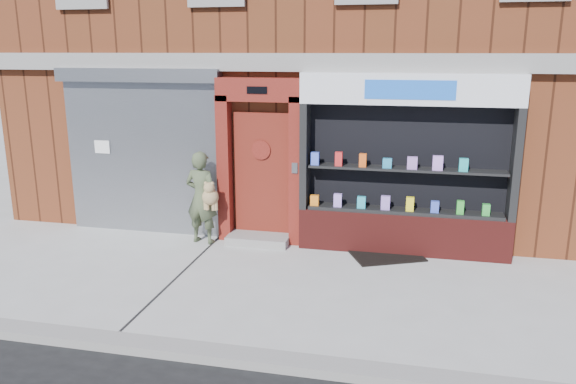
% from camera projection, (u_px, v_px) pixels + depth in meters
% --- Properties ---
extents(ground, '(80.00, 80.00, 0.00)m').
position_uv_depth(ground, '(277.00, 285.00, 8.25)').
color(ground, '#9E9E99').
rests_on(ground, ground).
extents(curb, '(60.00, 0.30, 0.12)m').
position_uv_depth(curb, '(232.00, 357.00, 6.20)').
color(curb, gray).
rests_on(curb, ground).
extents(building, '(12.00, 8.16, 8.00)m').
position_uv_depth(building, '(337.00, 21.00, 12.94)').
color(building, '#602A16').
rests_on(building, ground).
extents(shutter_bay, '(3.10, 0.30, 3.04)m').
position_uv_depth(shutter_bay, '(143.00, 142.00, 10.28)').
color(shutter_bay, gray).
rests_on(shutter_bay, ground).
extents(red_door_bay, '(1.52, 0.58, 2.90)m').
position_uv_depth(red_door_bay, '(260.00, 161.00, 9.81)').
color(red_door_bay, '#601610').
rests_on(red_door_bay, ground).
extents(pharmacy_bay, '(3.50, 0.41, 3.00)m').
position_uv_depth(pharmacy_bay, '(405.00, 173.00, 9.26)').
color(pharmacy_bay, '#5E1916').
rests_on(pharmacy_bay, ground).
extents(woman, '(0.69, 0.51, 1.66)m').
position_uv_depth(woman, '(202.00, 197.00, 9.86)').
color(woman, '#475336').
rests_on(woman, ground).
extents(doormat, '(1.36, 1.20, 0.03)m').
position_uv_depth(doormat, '(386.00, 255.00, 9.40)').
color(doormat, black).
rests_on(doormat, ground).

